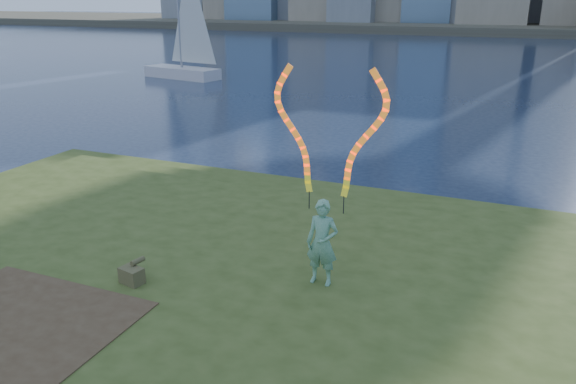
% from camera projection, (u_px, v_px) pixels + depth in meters
% --- Properties ---
extents(ground, '(320.00, 320.00, 0.00)m').
position_uv_depth(ground, '(245.00, 304.00, 10.22)').
color(ground, '#192640').
rests_on(ground, ground).
extents(grassy_knoll, '(20.00, 18.00, 0.80)m').
position_uv_depth(grassy_knoll, '(172.00, 360.00, 8.11)').
color(grassy_knoll, '#3B4B1A').
rests_on(grassy_knoll, ground).
extents(dirt_patch, '(3.20, 3.00, 0.02)m').
position_uv_depth(dirt_patch, '(3.00, 331.00, 7.98)').
color(dirt_patch, '#47331E').
rests_on(dirt_patch, grassy_knoll).
extents(far_shore, '(320.00, 40.00, 1.20)m').
position_uv_depth(far_shore, '(507.00, 26.00, 92.59)').
color(far_shore, '#4A4536').
rests_on(far_shore, ground).
extents(woman_with_ribbons, '(1.98, 0.35, 3.86)m').
position_uv_depth(woman_with_ribbons, '(324.00, 200.00, 8.89)').
color(woman_with_ribbons, '#146D40').
rests_on(woman_with_ribbons, grassy_knoll).
extents(canvas_bag, '(0.43, 0.48, 0.37)m').
position_uv_depth(canvas_bag, '(132.00, 274.00, 9.29)').
color(canvas_bag, '#484526').
rests_on(canvas_bag, grassy_knoll).
extents(sailboat, '(5.94, 2.81, 8.92)m').
position_uv_depth(sailboat, '(184.00, 55.00, 37.66)').
color(sailboat, silver).
rests_on(sailboat, ground).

